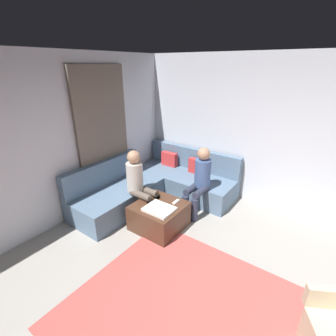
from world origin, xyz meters
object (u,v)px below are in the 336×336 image
(person_on_couch_back, at_px, (200,179))
(coffee_mug, at_px, (155,194))
(game_remote, at_px, (176,202))
(person_on_couch_side, at_px, (139,182))
(sectional_couch, at_px, (157,185))
(ottoman, at_px, (159,216))

(person_on_couch_back, bearing_deg, coffee_mug, 50.06)
(game_remote, height_order, person_on_couch_side, person_on_couch_side)
(person_on_couch_side, bearing_deg, sectional_couch, -167.40)
(game_remote, xyz_separation_m, person_on_couch_back, (0.11, 0.57, 0.23))
(ottoman, bearing_deg, sectional_couch, 130.32)
(sectional_couch, bearing_deg, person_on_couch_side, -77.40)
(person_on_couch_back, height_order, person_on_couch_side, same)
(coffee_mug, bearing_deg, sectional_couch, 126.03)
(sectional_couch, height_order, coffee_mug, sectional_couch)
(ottoman, relative_size, game_remote, 5.07)
(sectional_couch, bearing_deg, coffee_mug, -53.97)
(game_remote, relative_size, person_on_couch_side, 0.12)
(ottoman, xyz_separation_m, game_remote, (0.18, 0.22, 0.22))
(game_remote, distance_m, person_on_couch_side, 0.71)
(sectional_couch, height_order, person_on_couch_side, person_on_couch_side)
(coffee_mug, bearing_deg, person_on_couch_side, -157.40)
(sectional_couch, distance_m, game_remote, 0.97)
(ottoman, height_order, game_remote, game_remote)
(game_remote, bearing_deg, sectional_couch, 147.37)
(ottoman, relative_size, coffee_mug, 8.00)
(ottoman, xyz_separation_m, person_on_couch_back, (0.29, 0.79, 0.45))
(person_on_couch_back, distance_m, person_on_couch_side, 1.05)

